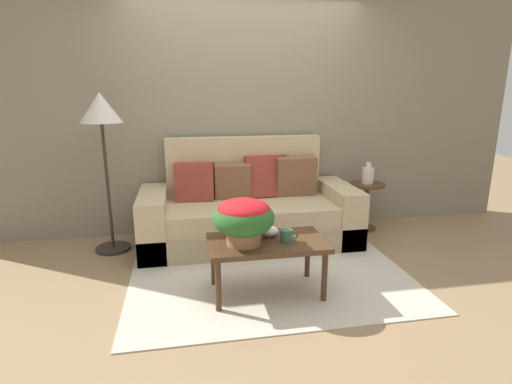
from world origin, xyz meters
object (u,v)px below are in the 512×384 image
object	(u,v)px
side_table	(367,198)
table_vase	(368,175)
coffee_table	(267,247)
potted_plant	(243,217)
couch	(249,211)
coffee_mug	(287,236)
floor_lamp	(102,121)
snack_bowl	(269,231)

from	to	relation	value
side_table	table_vase	distance (m)	0.27
coffee_table	potted_plant	distance (m)	0.32
couch	coffee_mug	world-z (taller)	couch
floor_lamp	potted_plant	world-z (taller)	floor_lamp
floor_lamp	snack_bowl	world-z (taller)	floor_lamp
couch	potted_plant	size ratio (longest dim) A/B	4.74
couch	potted_plant	xyz separation A→B (m)	(-0.24, -1.18, 0.32)
side_table	potted_plant	size ratio (longest dim) A/B	1.17
potted_plant	snack_bowl	world-z (taller)	potted_plant
floor_lamp	potted_plant	bearing A→B (deg)	-45.85
floor_lamp	potted_plant	xyz separation A→B (m)	(1.15, -1.19, -0.63)
couch	coffee_table	distance (m)	1.15
table_vase	coffee_mug	bearing A→B (deg)	-134.36
coffee_table	potted_plant	world-z (taller)	potted_plant
couch	potted_plant	world-z (taller)	couch
side_table	couch	bearing A→B (deg)	-175.12
coffee_table	snack_bowl	world-z (taller)	snack_bowl
coffee_mug	couch	bearing A→B (deg)	94.56
snack_bowl	table_vase	distance (m)	1.82
couch	side_table	distance (m)	1.39
coffee_table	snack_bowl	distance (m)	0.14
coffee_table	potted_plant	xyz separation A→B (m)	(-0.19, -0.04, 0.26)
coffee_table	table_vase	xyz separation A→B (m)	(1.43, 1.26, 0.25)
coffee_table	floor_lamp	xyz separation A→B (m)	(-1.34, 1.15, 0.89)
snack_bowl	table_vase	bearing A→B (deg)	40.01
coffee_mug	table_vase	bearing A→B (deg)	45.64
coffee_table	coffee_mug	xyz separation A→B (m)	(0.15, -0.05, 0.10)
side_table	floor_lamp	bearing A→B (deg)	-177.65
potted_plant	coffee_mug	size ratio (longest dim) A/B	3.30
side_table	coffee_table	bearing A→B (deg)	-138.55
potted_plant	coffee_mug	xyz separation A→B (m)	(0.33, -0.01, -0.16)
potted_plant	floor_lamp	bearing A→B (deg)	134.15
coffee_table	floor_lamp	size ratio (longest dim) A/B	0.58
couch	side_table	world-z (taller)	couch
coffee_mug	potted_plant	bearing A→B (deg)	177.77
side_table	snack_bowl	xyz separation A→B (m)	(-1.39, -1.17, 0.11)
coffee_table	side_table	size ratio (longest dim) A/B	1.66
snack_bowl	table_vase	size ratio (longest dim) A/B	0.62
coffee_table	side_table	bearing A→B (deg)	41.45
couch	coffee_table	xyz separation A→B (m)	(-0.05, -1.15, 0.06)
potted_plant	table_vase	distance (m)	2.07
coffee_mug	snack_bowl	world-z (taller)	coffee_mug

